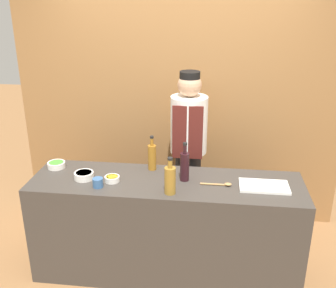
% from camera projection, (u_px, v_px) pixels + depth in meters
% --- Properties ---
extents(ground_plane, '(14.00, 14.00, 0.00)m').
position_uv_depth(ground_plane, '(166.00, 269.00, 3.57)').
color(ground_plane, olive).
extents(cabinet_wall, '(3.35, 0.18, 2.40)m').
position_uv_depth(cabinet_wall, '(179.00, 109.00, 4.12)').
color(cabinet_wall, olive).
rests_on(cabinet_wall, ground_plane).
extents(counter, '(2.26, 0.63, 0.89)m').
position_uv_depth(counter, '(166.00, 227.00, 3.41)').
color(counter, '#3D3833').
rests_on(counter, ground_plane).
extents(sauce_bowl_yellow, '(0.12, 0.12, 0.04)m').
position_uv_depth(sauce_bowl_yellow, '(112.00, 178.00, 3.23)').
color(sauce_bowl_yellow, white).
rests_on(sauce_bowl_yellow, counter).
extents(sauce_bowl_green, '(0.16, 0.16, 0.05)m').
position_uv_depth(sauce_bowl_green, '(56.00, 165.00, 3.48)').
color(sauce_bowl_green, white).
rests_on(sauce_bowl_green, counter).
extents(sauce_bowl_white, '(0.16, 0.16, 0.06)m').
position_uv_depth(sauce_bowl_white, '(84.00, 175.00, 3.28)').
color(sauce_bowl_white, white).
rests_on(sauce_bowl_white, counter).
extents(cutting_board, '(0.39, 0.23, 0.02)m').
position_uv_depth(cutting_board, '(264.00, 186.00, 3.14)').
color(cutting_board, white).
rests_on(cutting_board, counter).
extents(bottle_vinegar, '(0.09, 0.09, 0.30)m').
position_uv_depth(bottle_vinegar, '(170.00, 180.00, 3.01)').
color(bottle_vinegar, olive).
rests_on(bottle_vinegar, counter).
extents(bottle_wine, '(0.08, 0.08, 0.33)m').
position_uv_depth(bottle_wine, '(185.00, 166.00, 3.22)').
color(bottle_wine, black).
rests_on(bottle_wine, counter).
extents(bottle_amber, '(0.07, 0.07, 0.31)m').
position_uv_depth(bottle_amber, '(152.00, 157.00, 3.41)').
color(bottle_amber, '#9E661E').
rests_on(bottle_amber, counter).
extents(cup_blue, '(0.08, 0.08, 0.08)m').
position_uv_depth(cup_blue, '(98.00, 183.00, 3.13)').
color(cup_blue, '#386093').
rests_on(cup_blue, counter).
extents(wooden_spoon, '(0.25, 0.04, 0.03)m').
position_uv_depth(wooden_spoon, '(220.00, 184.00, 3.16)').
color(wooden_spoon, '#B2844C').
rests_on(wooden_spoon, counter).
extents(chef_center, '(0.35, 0.35, 1.68)m').
position_uv_depth(chef_center, '(188.00, 150.00, 3.82)').
color(chef_center, '#28282D').
rests_on(chef_center, ground_plane).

